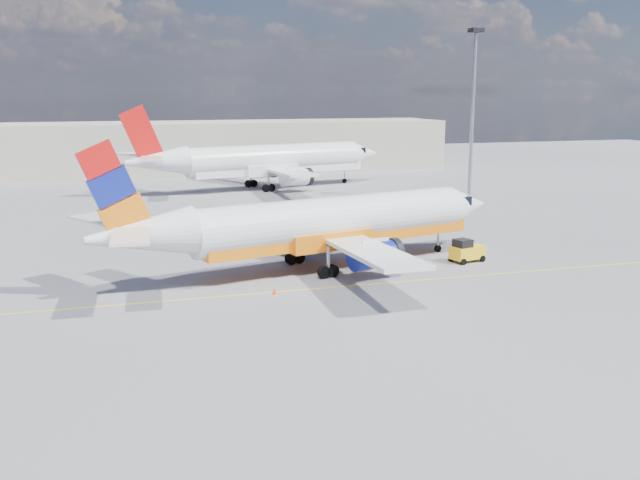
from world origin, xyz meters
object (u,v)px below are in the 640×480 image
object	(u,v)px
main_jet	(322,224)
traffic_cone	(274,292)
gse_tug	(466,251)
second_jet	(266,161)

from	to	relation	value
main_jet	traffic_cone	distance (m)	8.24
main_jet	traffic_cone	bearing A→B (deg)	-144.96
gse_tug	traffic_cone	distance (m)	16.93
traffic_cone	second_jet	bearing A→B (deg)	78.04
main_jet	gse_tug	xyz separation A→B (m)	(11.28, -1.03, -2.53)
main_jet	gse_tug	bearing A→B (deg)	-19.59
gse_tug	traffic_cone	bearing A→B (deg)	-178.46
gse_tug	traffic_cone	xyz separation A→B (m)	(-16.24, -4.75, -0.61)
main_jet	gse_tug	world-z (taller)	main_jet
traffic_cone	main_jet	bearing A→B (deg)	49.41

